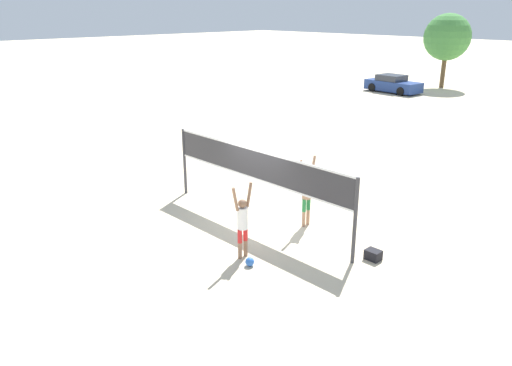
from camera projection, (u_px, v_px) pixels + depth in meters
name	position (u px, v px, depth m)	size (l,w,h in m)	color
ground_plane	(256.00, 222.00, 15.32)	(200.00, 200.00, 0.00)	beige
volleyball_net	(256.00, 170.00, 14.76)	(7.26, 0.10, 2.32)	#38383D
player_spiker	(243.00, 220.00, 12.84)	(0.28, 0.69, 2.02)	#8C664C
player_blocker	(307.00, 190.00, 14.74)	(0.28, 0.71, 2.14)	tan
volleyball	(250.00, 262.00, 12.69)	(0.23, 0.23, 0.23)	blue
gear_bag	(373.00, 255.00, 13.01)	(0.39, 0.31, 0.27)	black
parked_car_near	(393.00, 84.00, 38.78)	(4.44, 2.19, 1.34)	navy
tree_right_cluster	(447.00, 37.00, 40.01)	(3.70, 3.70, 5.87)	brown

